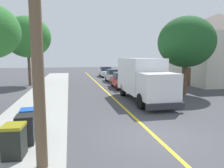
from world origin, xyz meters
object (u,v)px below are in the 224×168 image
at_px(parked_car_mid, 114,76).
at_px(utility_pole, 37,43).
at_px(street_tree_far_side, 186,42).
at_px(parked_van_across, 152,81).
at_px(house_across_street, 217,48).
at_px(trash_bin_front, 14,141).
at_px(trash_bin_middle, 25,129).
at_px(parked_car_far, 106,72).
at_px(parked_car_near, 122,81).
at_px(street_tree_down_block, 28,37).
at_px(box_truck, 143,77).
at_px(trash_bin_back, 29,122).

xyz_separation_m(parked_car_mid, utility_pole, (-6.70, -20.92, 2.87)).
height_order(parked_car_mid, street_tree_far_side, street_tree_far_side).
height_order(parked_van_across, house_across_street, house_across_street).
height_order(trash_bin_front, trash_bin_middle, same).
xyz_separation_m(parked_car_far, utility_pole, (-6.87, -28.22, 2.87)).
xyz_separation_m(parked_car_near, parked_car_mid, (0.37, 5.60, 0.00)).
height_order(parked_van_across, street_tree_down_block, street_tree_down_block).
bearing_deg(parked_car_near, street_tree_far_side, -46.23).
relative_size(parked_car_far, utility_pole, 0.63).
height_order(box_truck, trash_bin_middle, box_truck).
bearing_deg(parked_car_mid, parked_car_near, -93.77).
bearing_deg(trash_bin_middle, house_across_street, 37.06).
xyz_separation_m(box_truck, trash_bin_middle, (-7.10, -7.02, -1.08)).
height_order(parked_car_mid, utility_pole, utility_pole).
relative_size(box_truck, parked_van_across, 1.62).
distance_m(parked_car_far, utility_pole, 29.18).
xyz_separation_m(parked_car_near, trash_bin_middle, (-7.12, -13.47, -0.11)).
xyz_separation_m(box_truck, parked_van_across, (3.16, 5.73, -0.97)).
height_order(box_truck, street_tree_down_block, street_tree_down_block).
distance_m(parked_car_near, parked_car_mid, 5.61).
bearing_deg(trash_bin_middle, box_truck, 44.68).
xyz_separation_m(parked_car_near, parked_van_across, (3.14, -0.72, 0.00)).
relative_size(parked_car_far, trash_bin_back, 4.15).
bearing_deg(street_tree_down_block, trash_bin_front, -81.53).
distance_m(trash_bin_front, trash_bin_back, 1.96).
bearing_deg(street_tree_far_side, parked_car_mid, 111.93).
xyz_separation_m(parked_car_far, trash_bin_front, (-7.79, -27.41, -0.11)).
xyz_separation_m(parked_car_near, trash_bin_back, (-7.17, -12.55, -0.11)).
bearing_deg(parked_car_near, parked_car_mid, 86.23).
bearing_deg(street_tree_far_side, parked_car_far, 102.76).
distance_m(parked_car_near, house_across_street, 12.97).
bearing_deg(house_across_street, utility_pole, -138.47).
bearing_deg(parked_car_far, parked_car_near, -92.36).
distance_m(utility_pole, street_tree_down_block, 19.84).
relative_size(parked_car_mid, trash_bin_middle, 4.21).
distance_m(box_truck, house_across_street, 14.85).
bearing_deg(house_across_street, box_truck, -148.15).
bearing_deg(parked_car_mid, parked_car_far, 88.71).
bearing_deg(street_tree_down_block, house_across_street, -7.19).
bearing_deg(box_truck, parked_van_across, 61.13).
bearing_deg(parked_car_mid, box_truck, -91.86).
bearing_deg(trash_bin_back, parked_van_across, 48.93).
distance_m(parked_car_near, trash_bin_back, 14.46).
relative_size(parked_car_far, trash_bin_front, 4.15).
relative_size(utility_pole, house_across_street, 0.73).
xyz_separation_m(parked_car_far, trash_bin_back, (-7.71, -25.45, -0.11)).
relative_size(parked_car_far, trash_bin_middle, 4.15).
distance_m(box_truck, parked_car_mid, 12.09).
bearing_deg(utility_pole, street_tree_far_side, 44.30).
bearing_deg(box_truck, trash_bin_middle, -135.32).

